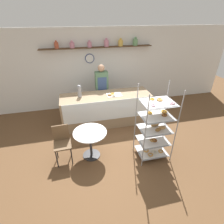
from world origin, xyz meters
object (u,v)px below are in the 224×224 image
cafe_table (90,138)px  coffee_carafe (79,91)px  person_worker (102,88)px  cafe_chair (62,140)px  pastry_rack (155,128)px  donut_tray_counter (113,95)px

cafe_table → coffee_carafe: bearing=93.6°
person_worker → cafe_chair: 2.34m
person_worker → cafe_chair: size_ratio=1.89×
pastry_rack → donut_tray_counter: bearing=109.8°
donut_tray_counter → cafe_table: bearing=-122.9°
cafe_chair → cafe_table: bearing=-7.5°
cafe_table → donut_tray_counter: 1.63m
person_worker → coffee_carafe: 0.92m
cafe_chair → pastry_rack: bearing=-13.1°
cafe_table → person_worker: bearing=71.9°
pastry_rack → donut_tray_counter: (-0.59, 1.64, 0.18)m
cafe_chair → donut_tray_counter: bearing=37.3°
coffee_carafe → donut_tray_counter: (0.94, -0.13, -0.16)m
donut_tray_counter → person_worker: bearing=107.6°
pastry_rack → coffee_carafe: pastry_rack is taller
cafe_table → donut_tray_counter: donut_tray_counter is taller
person_worker → cafe_table: size_ratio=2.22×
cafe_table → pastry_rack: bearing=-12.4°
coffee_carafe → cafe_table: bearing=-86.4°
pastry_rack → person_worker: size_ratio=1.05×
pastry_rack → cafe_chair: pastry_rack is taller
pastry_rack → cafe_table: bearing=167.6°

